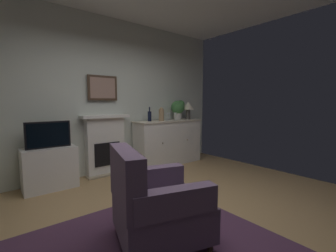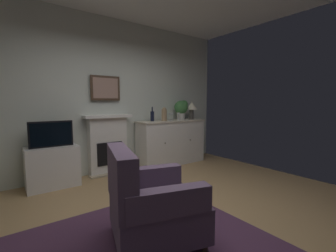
% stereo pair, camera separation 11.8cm
% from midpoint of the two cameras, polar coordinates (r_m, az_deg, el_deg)
% --- Properties ---
extents(ground_plane, '(5.33, 4.41, 0.10)m').
position_cam_midpoint_polar(ground_plane, '(2.92, 1.89, -22.26)').
color(ground_plane, tan).
rests_on(ground_plane, ground).
extents(wall_rear, '(5.33, 0.06, 2.89)m').
position_cam_midpoint_polar(wall_rear, '(4.45, -16.66, 7.17)').
color(wall_rear, silver).
rests_on(wall_rear, ground_plane).
extents(area_rug, '(2.29, 2.00, 0.02)m').
position_cam_midpoint_polar(area_rug, '(2.32, -6.36, -28.76)').
color(area_rug, '#4C2D47').
rests_on(area_rug, ground_plane).
extents(fireplace_unit, '(0.87, 0.30, 1.10)m').
position_cam_midpoint_polar(fireplace_unit, '(4.39, -16.21, -4.55)').
color(fireplace_unit, white).
rests_on(fireplace_unit, ground_plane).
extents(framed_picture, '(0.55, 0.04, 0.45)m').
position_cam_midpoint_polar(framed_picture, '(4.37, -16.84, 9.11)').
color(framed_picture, '#473323').
extents(sideboard_cabinet, '(1.55, 0.49, 0.95)m').
position_cam_midpoint_polar(sideboard_cabinet, '(4.92, -0.56, -4.05)').
color(sideboard_cabinet, white).
rests_on(sideboard_cabinet, ground_plane).
extents(table_lamp, '(0.26, 0.26, 0.40)m').
position_cam_midpoint_polar(table_lamp, '(5.23, 4.43, 4.80)').
color(table_lamp, '#4C4742').
rests_on(table_lamp, sideboard_cabinet).
extents(wine_bottle, '(0.08, 0.08, 0.29)m').
position_cam_midpoint_polar(wine_bottle, '(4.63, -5.38, 2.52)').
color(wine_bottle, black).
rests_on(wine_bottle, sideboard_cabinet).
extents(wine_glass_left, '(0.07, 0.07, 0.16)m').
position_cam_midpoint_polar(wine_glass_left, '(4.77, -0.93, 2.82)').
color(wine_glass_left, silver).
rests_on(wine_glass_left, sideboard_cabinet).
extents(wine_glass_center, '(0.07, 0.07, 0.16)m').
position_cam_midpoint_polar(wine_glass_center, '(4.89, -0.32, 2.89)').
color(wine_glass_center, silver).
rests_on(wine_glass_center, sideboard_cabinet).
extents(wine_glass_right, '(0.07, 0.07, 0.16)m').
position_cam_midpoint_polar(wine_glass_right, '(4.90, 1.18, 2.90)').
color(wine_glass_right, silver).
rests_on(wine_glass_right, sideboard_cabinet).
extents(vase_decorative, '(0.11, 0.11, 0.28)m').
position_cam_midpoint_polar(vase_decorative, '(4.68, -2.39, 2.97)').
color(vase_decorative, '#9E7F5B').
rests_on(vase_decorative, sideboard_cabinet).
extents(tv_cabinet, '(0.75, 0.42, 0.64)m').
position_cam_midpoint_polar(tv_cabinet, '(4.02, -28.32, -9.29)').
color(tv_cabinet, white).
rests_on(tv_cabinet, ground_plane).
extents(tv_set, '(0.62, 0.07, 0.40)m').
position_cam_midpoint_polar(tv_set, '(3.90, -28.63, -1.93)').
color(tv_set, black).
rests_on(tv_set, tv_cabinet).
extents(potted_plant_small, '(0.30, 0.30, 0.43)m').
position_cam_midpoint_polar(potted_plant_small, '(5.09, 1.90, 4.53)').
color(potted_plant_small, beige).
rests_on(potted_plant_small, sideboard_cabinet).
extents(armchair, '(0.99, 0.96, 0.92)m').
position_cam_midpoint_polar(armchair, '(2.24, -4.98, -19.02)').
color(armchair, '#604C66').
rests_on(armchair, ground_plane).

